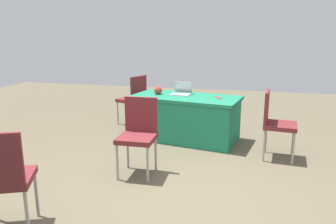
{
  "coord_description": "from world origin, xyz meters",
  "views": [
    {
      "loc": [
        -0.73,
        3.16,
        1.73
      ],
      "look_at": [
        0.1,
        -0.22,
        0.9
      ],
      "focal_mm": 34.95,
      "sensor_mm": 36.0,
      "label": 1
    }
  ],
  "objects": [
    {
      "name": "ground_plane",
      "position": [
        0.0,
        0.0,
        0.0
      ],
      "size": [
        14.4,
        14.4,
        0.0
      ],
      "primitive_type": "plane",
      "color": "brown"
    },
    {
      "name": "scissors_red",
      "position": [
        -0.29,
        -2.02,
        0.74
      ],
      "size": [
        0.12,
        0.17,
        0.01
      ],
      "primitive_type": "cube",
      "rotation": [
        0.0,
        0.0,
        2.12
      ],
      "color": "red",
      "rests_on": "table_foreground"
    },
    {
      "name": "chair_back_row",
      "position": [
        1.38,
        -2.7,
        0.55
      ],
      "size": [
        0.58,
        0.58,
        0.96
      ],
      "rotation": [
        0.0,
        0.0,
        4.32
      ],
      "color": "#9E9993",
      "rests_on": "ground"
    },
    {
      "name": "chair_near_front",
      "position": [
        0.56,
        -0.54,
        0.56
      ],
      "size": [
        0.45,
        0.45,
        0.96
      ],
      "rotation": [
        0.0,
        0.0,
        0.02
      ],
      "color": "#9E9993",
      "rests_on": "ground"
    },
    {
      "name": "table_foreground",
      "position": [
        0.24,
        -2.04,
        0.37
      ],
      "size": [
        1.87,
        1.16,
        0.73
      ],
      "rotation": [
        0.0,
        0.0,
        -0.18
      ],
      "color": "#1E7A56",
      "rests_on": "ground"
    },
    {
      "name": "yarn_ball",
      "position": [
        0.73,
        -2.11,
        0.8
      ],
      "size": [
        0.13,
        0.13,
        0.13
      ],
      "primitive_type": "sphere",
      "color": "#B2382D",
      "rests_on": "table_foreground"
    },
    {
      "name": "laptop_silver",
      "position": [
        0.35,
        -2.18,
        0.77
      ],
      "size": [
        0.34,
        0.32,
        0.21
      ],
      "rotation": [
        0.0,
        0.0,
        -0.1
      ],
      "color": "silver",
      "rests_on": "table_foreground"
    },
    {
      "name": "chair_aisle",
      "position": [
        1.25,
        0.99,
        0.56
      ],
      "size": [
        0.58,
        0.58,
        0.97
      ],
      "rotation": [
        0.0,
        0.0,
        3.56
      ],
      "color": "#9E9993",
      "rests_on": "ground"
    },
    {
      "name": "chair_tucked_right",
      "position": [
        -1.14,
        -1.49,
        0.56
      ],
      "size": [
        0.48,
        0.48,
        0.96
      ],
      "rotation": [
        0.0,
        0.0,
        1.46
      ],
      "color": "#9E9993",
      "rests_on": "ground"
    }
  ]
}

